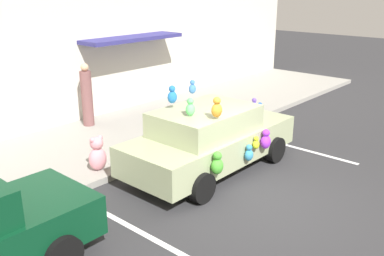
% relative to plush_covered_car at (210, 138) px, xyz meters
% --- Properties ---
extents(ground_plane, '(60.00, 60.00, 0.00)m').
position_rel_plush_covered_car_xyz_m(ground_plane, '(-0.50, -1.75, -0.80)').
color(ground_plane, '#2D2D30').
extents(sidewalk, '(24.00, 4.00, 0.15)m').
position_rel_plush_covered_car_xyz_m(sidewalk, '(-0.50, 3.25, -0.73)').
color(sidewalk, gray).
rests_on(sidewalk, ground).
extents(storefront_building, '(24.00, 1.25, 6.40)m').
position_rel_plush_covered_car_xyz_m(storefront_building, '(-0.48, 5.40, 2.39)').
color(storefront_building, beige).
rests_on(storefront_building, ground).
extents(parking_stripe_front, '(0.12, 3.60, 0.01)m').
position_rel_plush_covered_car_xyz_m(parking_stripe_front, '(2.68, -0.75, -0.80)').
color(parking_stripe_front, silver).
rests_on(parking_stripe_front, ground).
extents(parking_stripe_rear, '(0.12, 3.60, 0.01)m').
position_rel_plush_covered_car_xyz_m(parking_stripe_rear, '(-2.93, -0.75, -0.80)').
color(parking_stripe_rear, silver).
rests_on(parking_stripe_rear, ground).
extents(plush_covered_car, '(4.51, 2.16, 2.11)m').
position_rel_plush_covered_car_xyz_m(plush_covered_car, '(0.00, 0.00, 0.00)').
color(plush_covered_car, '#A1AB80').
rests_on(plush_covered_car, ground).
extents(teddy_bear_on_sidewalk, '(0.43, 0.36, 0.82)m').
position_rel_plush_covered_car_xyz_m(teddy_bear_on_sidewalk, '(-1.96, 1.71, -0.27)').
color(teddy_bear_on_sidewalk, pink).
rests_on(teddy_bear_on_sidewalk, sidewalk).
extents(pedestrian_near_shopfront, '(0.33, 0.33, 1.88)m').
position_rel_plush_covered_car_xyz_m(pedestrian_near_shopfront, '(-0.13, 4.62, 0.24)').
color(pedestrian_near_shopfront, brown).
rests_on(pedestrian_near_shopfront, sidewalk).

